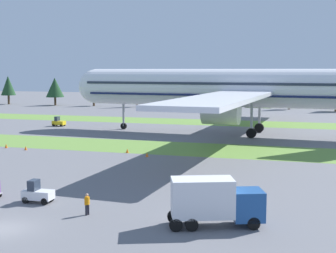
{
  "coord_description": "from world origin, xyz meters",
  "views": [
    {
      "loc": [
        20.79,
        -28.97,
        11.41
      ],
      "look_at": [
        3.08,
        31.71,
        4.0
      ],
      "focal_mm": 51.47,
      "sensor_mm": 36.0,
      "label": 1
    }
  ],
  "objects": [
    {
      "name": "grass_strip_far",
      "position": [
        0.0,
        74.54,
        0.0
      ],
      "size": [
        320.0,
        12.05,
        0.01
      ],
      "primitive_type": "cube",
      "color": "olive",
      "rests_on": "ground"
    },
    {
      "name": "grass_strip_near",
      "position": [
        0.0,
        38.44,
        0.0
      ],
      "size": [
        320.0,
        12.05,
        0.01
      ],
      "primitive_type": "cube",
      "color": "olive",
      "rests_on": "ground"
    },
    {
      "name": "ground_plane",
      "position": [
        0.0,
        0.0,
        0.0
      ],
      "size": [
        400.0,
        400.0,
        0.0
      ],
      "primitive_type": "plane",
      "color": "slate"
    },
    {
      "name": "pushback_tractor",
      "position": [
        -28.25,
        58.84,
        0.81
      ],
      "size": [
        2.68,
        1.47,
        1.97
      ],
      "rotation": [
        0.0,
        0.0,
        4.65
      ],
      "color": "yellow",
      "rests_on": "ground"
    },
    {
      "name": "taxiway_marker_3",
      "position": [
        -17.99,
        30.84,
        0.29
      ],
      "size": [
        0.44,
        0.44,
        0.58
      ],
      "primitive_type": "cone",
      "color": "orange",
      "rests_on": "ground"
    },
    {
      "name": "airliner",
      "position": [
        9.69,
        56.36,
        8.28
      ],
      "size": [
        65.28,
        80.35,
        23.11
      ],
      "rotation": [
        0.0,
        0.0,
        1.51
      ],
      "color": "white",
      "rests_on": "ground"
    },
    {
      "name": "taxiway_marker_2",
      "position": [
        -21.81,
        31.66,
        0.31
      ],
      "size": [
        0.44,
        0.44,
        0.61
      ],
      "primitive_type": "cone",
      "color": "orange",
      "rests_on": "ground"
    },
    {
      "name": "taxiway_marker_1",
      "position": [
        -3.12,
        32.73,
        0.29
      ],
      "size": [
        0.44,
        0.44,
        0.59
      ],
      "primitive_type": "cone",
      "color": "orange",
      "rests_on": "ground"
    },
    {
      "name": "ground_crew_marshaller",
      "position": [
        4.26,
        4.82,
        0.95
      ],
      "size": [
        0.36,
        0.54,
        1.74
      ],
      "rotation": [
        0.0,
        0.0,
        1.27
      ],
      "color": "black",
      "rests_on": "ground"
    },
    {
      "name": "baggage_tug",
      "position": [
        -1.51,
        6.94,
        0.81
      ],
      "size": [
        2.64,
        1.38,
        1.97
      ],
      "rotation": [
        0.0,
        0.0,
        -1.54
      ],
      "color": "silver",
      "rests_on": "ground"
    },
    {
      "name": "taxiway_marker_0",
      "position": [
        0.49,
        30.63,
        0.28
      ],
      "size": [
        0.44,
        0.44,
        0.56
      ],
      "primitive_type": "cone",
      "color": "orange",
      "rests_on": "ground"
    },
    {
      "name": "distant_tree_line",
      "position": [
        2.03,
        113.62,
        6.47
      ],
      "size": [
        186.31,
        10.41,
        11.91
      ],
      "color": "#4C3823",
      "rests_on": "ground"
    },
    {
      "name": "catering_truck",
      "position": [
        14.47,
        4.91,
        1.95
      ],
      "size": [
        7.32,
        4.55,
        3.58
      ],
      "rotation": [
        0.0,
        0.0,
        -1.22
      ],
      "color": "#1E4C8E",
      "rests_on": "ground"
    }
  ]
}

